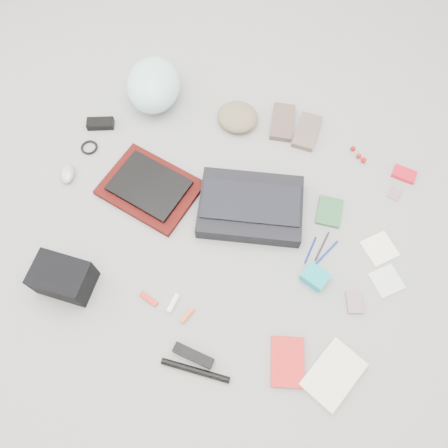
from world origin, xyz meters
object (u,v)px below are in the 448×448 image
(accordion_wallet, at_px, (315,277))
(bike_helmet, at_px, (154,85))
(laptop, at_px, (149,186))
(book_red, at_px, (288,362))
(camera_bag, at_px, (63,278))
(messenger_bag, at_px, (250,207))

(accordion_wallet, bearing_deg, bike_helmet, 165.33)
(laptop, relative_size, book_red, 1.71)
(laptop, bearing_deg, bike_helmet, 122.14)
(bike_helmet, height_order, book_red, bike_helmet)
(laptop, xyz_separation_m, camera_bag, (-0.13, -0.50, 0.03))
(camera_bag, bearing_deg, laptop, 71.77)
(messenger_bag, relative_size, camera_bag, 2.04)
(book_red, height_order, accordion_wallet, accordion_wallet)
(camera_bag, bearing_deg, book_red, -2.93)
(laptop, distance_m, accordion_wallet, 0.80)
(laptop, distance_m, bike_helmet, 0.52)
(book_red, bearing_deg, accordion_wallet, 71.94)
(messenger_bag, bearing_deg, bike_helmet, 132.25)
(camera_bag, bearing_deg, messenger_bag, 40.47)
(messenger_bag, xyz_separation_m, camera_bag, (-0.58, -0.56, 0.03))
(camera_bag, height_order, book_red, camera_bag)
(laptop, bearing_deg, camera_bag, -93.52)
(camera_bag, bearing_deg, bike_helmet, 89.44)
(messenger_bag, relative_size, accordion_wallet, 4.49)
(laptop, height_order, accordion_wallet, same)
(book_red, bearing_deg, bike_helmet, 117.94)
(messenger_bag, height_order, bike_helmet, bike_helmet)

